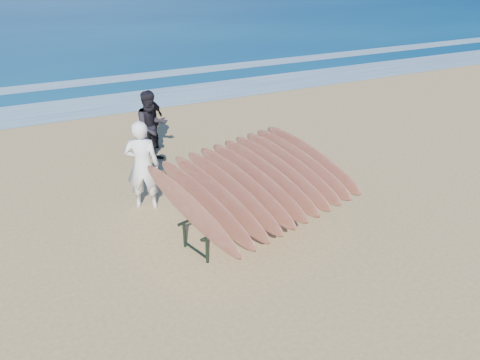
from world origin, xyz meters
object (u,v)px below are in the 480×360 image
(person_white, at_px, (142,165))
(person_dark_b, at_px, (151,120))
(surfboard_rack, at_px, (257,182))
(person_dark_a, at_px, (152,127))

(person_white, bearing_deg, person_dark_b, -85.32)
(person_white, bearing_deg, surfboard_rack, 160.05)
(person_dark_a, xyz_separation_m, person_dark_b, (0.22, 0.80, -0.10))
(surfboard_rack, height_order, person_dark_a, person_dark_a)
(person_dark_a, height_order, person_dark_b, person_dark_a)
(person_white, xyz_separation_m, person_dark_a, (0.85, 2.23, -0.03))
(surfboard_rack, height_order, person_white, person_white)
(person_white, height_order, person_dark_a, person_white)
(person_white, height_order, person_dark_b, person_white)
(person_white, relative_size, person_dark_a, 1.03)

